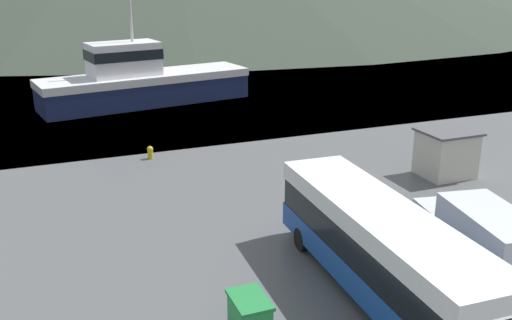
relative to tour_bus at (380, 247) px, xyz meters
name	(u,v)px	position (x,y,z in m)	size (l,w,h in m)	color
water_surface	(70,11)	(0.60, 137.85, -1.74)	(240.00, 240.00, 0.00)	#3D5160
tour_bus	(380,247)	(0.00, 0.00, 0.00)	(2.89, 10.79, 3.07)	#194799
delivery_van	(481,237)	(4.25, 0.05, -0.44)	(3.04, 6.24, 2.48)	silver
fishing_boat	(141,81)	(-1.91, 30.68, 0.11)	(16.95, 6.95, 11.47)	#19234C
storage_bin	(250,314)	(-4.63, -0.32, -1.18)	(1.04, 1.51, 1.10)	green
dock_kiosk	(446,153)	(9.61, 8.50, -0.52)	(2.75, 2.43, 2.43)	beige
mooring_bollard	(150,152)	(-4.12, 16.83, -1.34)	(0.35, 0.35, 0.74)	#B29919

